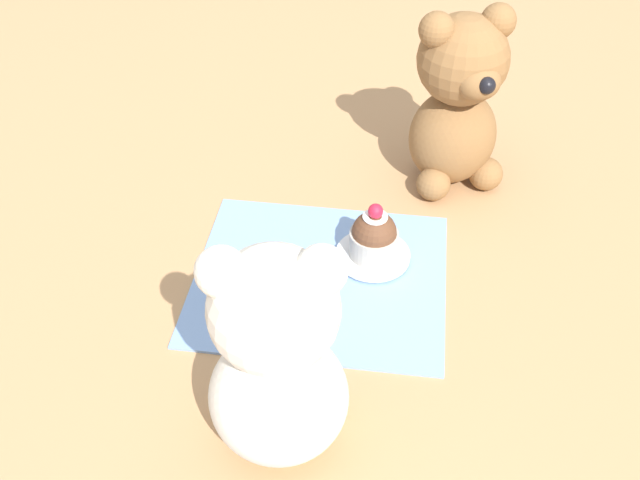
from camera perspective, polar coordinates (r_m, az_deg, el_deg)
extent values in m
plane|color=tan|center=(0.81, 0.00, -2.97)|extent=(4.00, 4.00, 0.00)
cube|color=#7A9ED1|center=(0.81, 0.00, -2.82)|extent=(0.27, 0.24, 0.01)
ellipsoid|color=silver|center=(0.62, -3.15, -11.89)|extent=(0.13, 0.12, 0.13)
sphere|color=silver|center=(0.54, -3.55, -5.29)|extent=(0.10, 0.10, 0.10)
ellipsoid|color=silver|center=(0.58, -3.43, -2.89)|extent=(0.05, 0.05, 0.04)
sphere|color=black|center=(0.58, -3.42, -1.28)|extent=(0.02, 0.02, 0.02)
sphere|color=silver|center=(0.52, 0.13, -2.30)|extent=(0.04, 0.04, 0.04)
sphere|color=silver|center=(0.52, -7.56, -2.40)|extent=(0.04, 0.04, 0.04)
sphere|color=silver|center=(0.68, 0.26, -11.60)|extent=(0.04, 0.04, 0.04)
sphere|color=silver|center=(0.68, -6.15, -11.64)|extent=(0.04, 0.04, 0.04)
ellipsoid|color=olive|center=(0.93, 10.05, 7.78)|extent=(0.14, 0.13, 0.12)
sphere|color=olive|center=(0.87, 10.85, 13.36)|extent=(0.10, 0.10, 0.10)
ellipsoid|color=olive|center=(0.85, 11.98, 11.69)|extent=(0.06, 0.06, 0.04)
sphere|color=black|center=(0.83, 12.60, 11.42)|extent=(0.02, 0.02, 0.02)
sphere|color=olive|center=(0.84, 8.88, 15.55)|extent=(0.04, 0.04, 0.04)
sphere|color=olive|center=(0.87, 13.43, 15.93)|extent=(0.04, 0.04, 0.04)
sphere|color=olive|center=(0.91, 8.64, 4.25)|extent=(0.04, 0.04, 0.04)
sphere|color=olive|center=(0.94, 12.52, 4.95)|extent=(0.04, 0.04, 0.04)
cylinder|color=#B2ADA3|center=(0.77, -3.05, -3.68)|extent=(0.06, 0.06, 0.03)
sphere|color=brown|center=(0.76, -3.09, -2.91)|extent=(0.05, 0.05, 0.05)
cylinder|color=white|center=(0.74, -3.16, -1.58)|extent=(0.03, 0.03, 0.00)
sphere|color=red|center=(0.74, -3.18, -1.06)|extent=(0.02, 0.02, 0.02)
cylinder|color=silver|center=(0.82, 4.04, -1.15)|extent=(0.08, 0.08, 0.01)
cylinder|color=#B2ADA3|center=(0.81, 4.10, -0.25)|extent=(0.05, 0.05, 0.03)
sphere|color=brown|center=(0.80, 4.15, 0.55)|extent=(0.05, 0.05, 0.05)
cylinder|color=white|center=(0.79, 4.23, 1.78)|extent=(0.03, 0.03, 0.00)
sphere|color=red|center=(0.78, 4.26, 2.21)|extent=(0.02, 0.02, 0.02)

